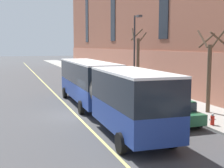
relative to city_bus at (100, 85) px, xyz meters
The scene contains 13 objects.
ground_plane 2.86m from the city_bus, 168.35° to the left, with size 260.00×260.00×0.00m, color #424244.
sidewalk 8.25m from the city_bus, 25.08° to the left, with size 4.58×160.00×0.15m, color #9E9B93.
city_bus is the anchor object (origin of this frame).
parked_car_green_0 5.70m from the city_bus, 46.94° to the right, with size 2.02×4.34×1.56m.
parked_car_champagne_1 28.36m from the city_bus, 82.32° to the left, with size 2.03×4.41×1.56m.
parked_car_black_2 4.92m from the city_bus, 39.13° to the left, with size 2.00×4.29×1.56m.
parked_car_navy_3 18.50m from the city_bus, 78.06° to the left, with size 1.94×4.64×1.56m.
parked_car_navy_5 12.44m from the city_bus, 71.85° to the left, with size 1.93×4.64×1.56m.
street_tree_mid_block 7.87m from the city_bus, 17.60° to the right, with size 1.83×1.82×5.89m.
street_tree_far_uptown 12.92m from the city_bus, 54.81° to the left, with size 1.55×1.39×6.71m.
street_lamp 9.21m from the city_bus, 50.99° to the left, with size 0.36×1.48×7.65m.
fire_hydrant 7.93m from the city_bus, 45.41° to the right, with size 0.42×0.24×0.72m.
lane_centerline 4.34m from the city_bus, 116.65° to the left, with size 0.16×140.00×0.01m, color #E0D66B.
Camera 1 is at (-4.34, -21.50, 4.94)m, focal length 50.00 mm.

